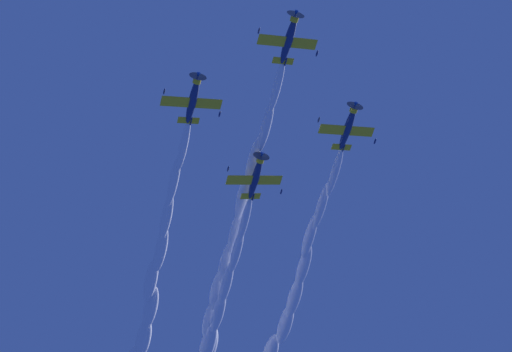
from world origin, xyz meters
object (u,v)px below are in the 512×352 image
at_px(airplane_lead, 289,38).
at_px(airplane_left_wingman, 348,127).
at_px(airplane_slot_tail, 256,177).
at_px(airplane_right_wingman, 193,99).

bearing_deg(airplane_lead, airplane_left_wingman, -45.29).
height_order(airplane_lead, airplane_slot_tail, airplane_lead).
xyz_separation_m(airplane_left_wingman, airplane_right_wingman, (-0.48, 19.34, -2.39)).
height_order(airplane_left_wingman, airplane_right_wingman, airplane_left_wingman).
height_order(airplane_left_wingman, airplane_slot_tail, airplane_left_wingman).
bearing_deg(airplane_right_wingman, airplane_left_wingman, -88.58).
xyz_separation_m(airplane_lead, airplane_left_wingman, (9.76, -9.85, 1.17)).
relative_size(airplane_lead, airplane_right_wingman, 1.00).
bearing_deg(airplane_right_wingman, airplane_lead, -134.37).
distance_m(airplane_lead, airplane_left_wingman, 13.92).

